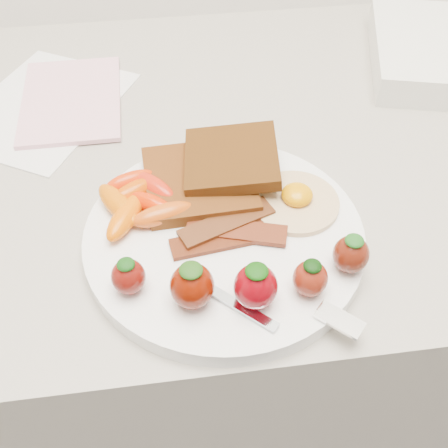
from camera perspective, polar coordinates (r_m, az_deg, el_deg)
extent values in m
cube|color=gray|center=(1.01, 0.13, -11.46)|extent=(2.00, 0.60, 0.90)
cylinder|color=white|center=(0.54, 0.00, -1.34)|extent=(0.27, 0.27, 0.02)
cube|color=#351103|center=(0.58, -2.53, 4.41)|extent=(0.11, 0.11, 0.01)
cube|color=#36190C|center=(0.58, 0.77, 6.66)|extent=(0.11, 0.11, 0.02)
cylinder|color=beige|center=(0.56, 7.23, 2.19)|extent=(0.09, 0.09, 0.01)
ellipsoid|color=orange|center=(0.56, 7.44, 2.96)|extent=(0.03, 0.03, 0.02)
cube|color=#330809|center=(0.53, -0.32, -1.64)|extent=(0.10, 0.04, 0.00)
cube|color=#421307|center=(0.53, 1.28, -0.68)|extent=(0.10, 0.05, 0.00)
cube|color=black|center=(0.54, 0.28, 0.17)|extent=(0.10, 0.06, 0.00)
ellipsoid|color=#CC4700|center=(0.57, -9.03, 3.31)|extent=(0.06, 0.05, 0.02)
ellipsoid|color=red|center=(0.55, -7.42, 2.03)|extent=(0.05, 0.04, 0.02)
ellipsoid|color=#E65F00|center=(0.55, -9.99, 0.73)|extent=(0.05, 0.07, 0.02)
ellipsoid|color=red|center=(0.57, -7.24, 3.83)|extent=(0.06, 0.06, 0.02)
ellipsoid|color=red|center=(0.58, -9.53, 4.31)|extent=(0.06, 0.03, 0.02)
ellipsoid|color=#C64B0C|center=(0.54, -6.21, 0.99)|extent=(0.07, 0.04, 0.02)
ellipsoid|color=#D65F01|center=(0.56, -10.71, 1.97)|extent=(0.05, 0.07, 0.02)
ellipsoid|color=#610E09|center=(0.49, -9.69, -5.30)|extent=(0.03, 0.03, 0.03)
ellipsoid|color=#0E3E0C|center=(0.48, -9.95, -4.06)|extent=(0.02, 0.02, 0.01)
ellipsoid|color=#5B0F01|center=(0.47, -3.27, -6.31)|extent=(0.04, 0.04, 0.04)
ellipsoid|color=#1C450F|center=(0.45, -3.38, -4.70)|extent=(0.02, 0.02, 0.01)
ellipsoid|color=#6E0209|center=(0.47, 3.24, -6.38)|extent=(0.04, 0.04, 0.04)
ellipsoid|color=#0C3C06|center=(0.45, 3.35, -4.80)|extent=(0.02, 0.02, 0.01)
ellipsoid|color=maroon|center=(0.49, 8.75, -5.49)|extent=(0.03, 0.03, 0.03)
ellipsoid|color=black|center=(0.47, 8.99, -4.22)|extent=(0.02, 0.02, 0.01)
ellipsoid|color=#52150A|center=(0.51, 12.77, -3.03)|extent=(0.03, 0.03, 0.04)
ellipsoid|color=#185015|center=(0.49, 13.12, -1.67)|extent=(0.02, 0.02, 0.01)
cube|color=silver|center=(0.49, 0.44, -7.69)|extent=(0.08, 0.07, 0.00)
cube|color=white|center=(0.48, 11.67, -9.51)|extent=(0.04, 0.04, 0.00)
cube|color=white|center=(0.75, -17.91, 11.27)|extent=(0.25, 0.27, 0.00)
cube|color=#ECAABC|center=(0.75, -15.26, 12.10)|extent=(0.12, 0.18, 0.01)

